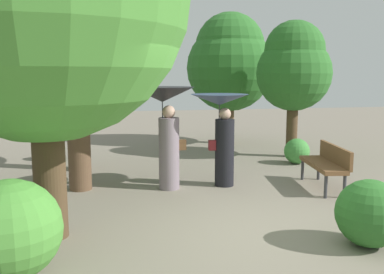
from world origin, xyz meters
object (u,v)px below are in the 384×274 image
Objects in this scene: tree_mid_right at (230,61)px; tree_far_back at (73,15)px; person_right at (222,122)px; tree_near_right at (294,67)px; tree_near_left at (73,3)px; person_left at (165,115)px; park_bench at (327,162)px.

tree_far_back reaches higher than tree_mid_right.
tree_near_right reaches higher than person_right.
tree_far_back reaches higher than tree_near_right.
tree_near_right is at bearing 22.75° from tree_near_left.
tree_mid_right is at bearing -16.65° from person_right.
person_left is 0.38× the size of tree_near_left.
tree_far_back reaches higher than person_right.
person_right reaches higher than park_bench.
tree_near_left is 6.50m from tree_mid_right.
tree_near_left is 5.90m from tree_near_right.
tree_far_back is (-1.73, 2.06, 2.04)m from person_left.
tree_near_right reaches higher than person_left.
tree_mid_right is (1.66, 5.00, 1.31)m from person_right.
person_right is at bearing -108.32° from tree_mid_right.
person_left is 1.25× the size of park_bench.
person_right is at bearing -5.63° from tree_near_left.
tree_near_right is 5.61m from tree_far_back.
tree_mid_right reaches higher than tree_near_right.
person_left is at bearing 92.43° from person_right.
tree_near_left reaches higher than tree_near_right.
tree_near_right is 0.69× the size of tree_far_back.
person_right is at bearing -136.50° from tree_near_right.
tree_near_left is at bearing -85.75° from tree_far_back.
person_left is at bearing -91.92° from park_bench.
tree_near_right is at bearing -54.41° from person_left.
person_left reaches higher than park_bench.
person_right is 3.48m from tree_near_left.
tree_mid_right is 0.79× the size of tree_far_back.
tree_near_left is at bearing -157.25° from tree_near_right.
park_bench is 5.98m from tree_mid_right.
tree_near_right is 0.87× the size of tree_mid_right.
person_left is 2.59m from tree_near_left.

